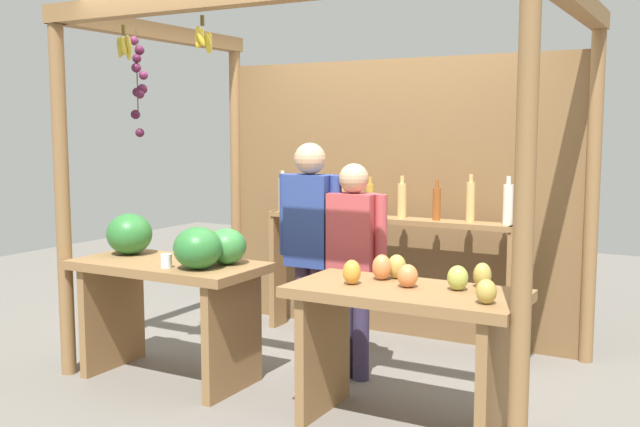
# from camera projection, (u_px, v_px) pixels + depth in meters

# --- Properties ---
(ground_plane) EXTENTS (12.00, 12.00, 0.00)m
(ground_plane) POSITION_uv_depth(u_px,v_px,m) (334.00, 367.00, 5.23)
(ground_plane) COLOR slate
(ground_plane) RESTS_ON ground
(market_stall) EXTENTS (3.21, 2.12, 2.49)m
(market_stall) POSITION_uv_depth(u_px,v_px,m) (363.00, 162.00, 5.48)
(market_stall) COLOR olive
(market_stall) RESTS_ON ground
(fruit_counter_left) EXTENTS (1.30, 0.64, 1.10)m
(fruit_counter_left) POSITION_uv_depth(u_px,v_px,m) (171.00, 274.00, 4.90)
(fruit_counter_left) COLOR olive
(fruit_counter_left) RESTS_ON ground
(fruit_counter_right) EXTENTS (1.30, 0.64, 0.96)m
(fruit_counter_right) POSITION_uv_depth(u_px,v_px,m) (407.00, 324.00, 4.10)
(fruit_counter_right) COLOR olive
(fruit_counter_right) RESTS_ON ground
(bottle_shelf_unit) EXTENTS (2.06, 0.22, 1.36)m
(bottle_shelf_unit) POSITION_uv_depth(u_px,v_px,m) (386.00, 241.00, 5.76)
(bottle_shelf_unit) COLOR olive
(bottle_shelf_unit) RESTS_ON ground
(vendor_man) EXTENTS (0.48, 0.22, 1.59)m
(vendor_man) POSITION_uv_depth(u_px,v_px,m) (310.00, 236.00, 5.05)
(vendor_man) COLOR #463344
(vendor_man) RESTS_ON ground
(vendor_woman) EXTENTS (0.48, 0.20, 1.46)m
(vendor_woman) POSITION_uv_depth(u_px,v_px,m) (353.00, 253.00, 4.90)
(vendor_woman) COLOR #372E4D
(vendor_woman) RESTS_ON ground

